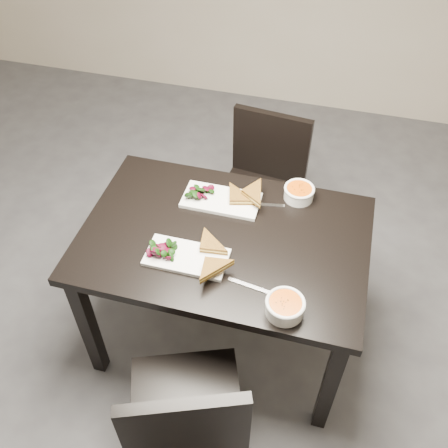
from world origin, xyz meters
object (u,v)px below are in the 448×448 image
Objects in this scene: chair_far at (263,182)px; plate_near at (187,257)px; plate_far at (221,200)px; table at (224,251)px; soup_bowl_far at (299,192)px; chair_near at (187,418)px; soup_bowl_near at (285,306)px.

chair_far reaches higher than plate_near.
plate_near and plate_far have the same top height.
table is 0.22m from plate_near.
plate_near is 0.60m from soup_bowl_far.
chair_near is 1.05m from soup_bowl_far.
soup_bowl_near is 0.63m from plate_far.
chair_far is at bearing 121.55° from soup_bowl_far.
chair_far is (-0.00, 1.35, 0.00)m from chair_near.
chair_near is 1.00× the size of chair_far.
chair_near is 2.48× the size of plate_far.
chair_far is at bearing 86.91° from table.
table is at bearing 72.31° from chair_near.
plate_far is at bearing 108.37° from table.
plate_far is at bearing 82.50° from plate_near.
chair_far is 2.59× the size of plate_near.
table is 0.46m from soup_bowl_near.
soup_bowl_near is 0.62m from soup_bowl_far.
soup_bowl_far is at bearing 49.68° from table.
plate_near is (-0.11, -0.16, 0.11)m from table.
chair_near is 5.82× the size of soup_bowl_near.
plate_near reaches higher than table.
chair_near and chair_far have the same top height.
table is at bearing -86.59° from chair_far.
chair_far is 0.89m from plate_near.
soup_bowl_near is (0.31, -0.31, 0.14)m from table.
chair_far reaches higher than soup_bowl_near.
soup_bowl_near is (0.27, 0.37, 0.30)m from chair_near.
chair_near is at bearing -126.58° from soup_bowl_near.
table is 1.41× the size of chair_near.
chair_far is 2.48× the size of plate_far.
plate_near is at bearing 160.39° from soup_bowl_near.
table is 8.74× the size of soup_bowl_far.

